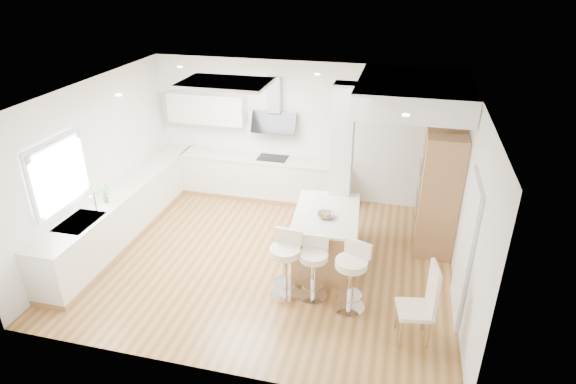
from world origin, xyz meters
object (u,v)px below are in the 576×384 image
(bar_stool_b, at_px, (314,265))
(bar_stool_a, at_px, (285,261))
(bar_stool_c, at_px, (351,274))
(dining_chair, at_px, (424,301))
(peninsula, at_px, (326,237))

(bar_stool_b, bearing_deg, bar_stool_a, -174.89)
(bar_stool_b, bearing_deg, bar_stool_c, -15.27)
(dining_chair, bearing_deg, peninsula, 124.95)
(bar_stool_a, relative_size, dining_chair, 0.92)
(bar_stool_c, relative_size, dining_chair, 0.92)
(peninsula, distance_m, bar_stool_c, 1.20)
(bar_stool_a, bearing_deg, bar_stool_c, 0.56)
(bar_stool_a, xyz_separation_m, dining_chair, (1.94, -0.48, 0.02))
(bar_stool_b, distance_m, bar_stool_c, 0.58)
(bar_stool_c, bearing_deg, bar_stool_b, -170.88)
(peninsula, distance_m, bar_stool_b, 0.94)
(bar_stool_c, bearing_deg, bar_stool_a, -162.42)
(bar_stool_a, height_order, bar_stool_c, bar_stool_c)
(peninsula, xyz_separation_m, bar_stool_a, (-0.42, -0.99, 0.12))
(peninsula, height_order, bar_stool_a, bar_stool_a)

